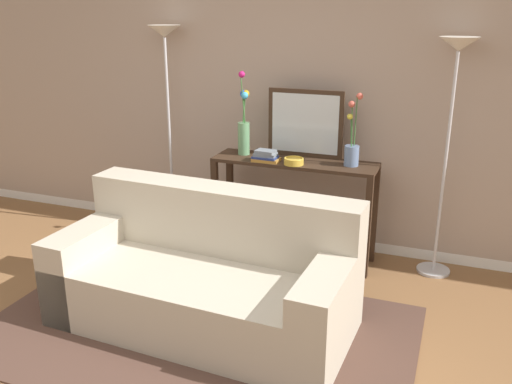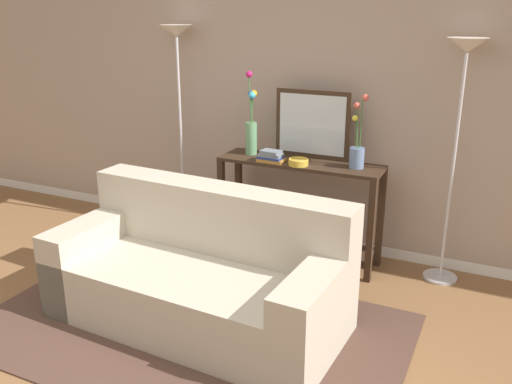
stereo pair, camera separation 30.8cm
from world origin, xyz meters
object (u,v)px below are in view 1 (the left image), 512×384
(wall_mirror, at_px, (305,124))
(vase_short_flowers, at_px, (352,148))
(vase_tall_flowers, at_px, (244,127))
(book_row_under_console, at_px, (254,244))
(book_stack, at_px, (266,156))
(fruit_bowl, at_px, (294,161))
(floor_lamp_right, at_px, (453,93))
(floor_lamp_left, at_px, (166,73))
(console_table, at_px, (294,192))
(couch, at_px, (206,280))

(wall_mirror, distance_m, vase_short_flowers, 0.46)
(vase_tall_flowers, relative_size, book_row_under_console, 1.73)
(book_stack, xyz_separation_m, book_row_under_console, (-0.14, 0.11, -0.83))
(wall_mirror, relative_size, fruit_bowl, 4.01)
(floor_lamp_right, height_order, fruit_bowl, floor_lamp_right)
(floor_lamp_right, distance_m, wall_mirror, 1.15)
(vase_short_flowers, bearing_deg, vase_tall_flowers, 178.23)
(floor_lamp_left, bearing_deg, book_row_under_console, -8.85)
(floor_lamp_right, distance_m, vase_tall_flowers, 1.64)
(vase_tall_flowers, relative_size, book_stack, 3.24)
(floor_lamp_left, relative_size, wall_mirror, 3.00)
(book_row_under_console, bearing_deg, console_table, 0.00)
(vase_tall_flowers, xyz_separation_m, fruit_bowl, (0.48, -0.15, -0.21))
(fruit_bowl, distance_m, book_row_under_console, 0.91)
(vase_short_flowers, relative_size, fruit_bowl, 3.62)
(wall_mirror, height_order, book_row_under_console, wall_mirror)
(couch, bearing_deg, vase_short_flowers, 59.57)
(book_row_under_console, bearing_deg, floor_lamp_left, 171.15)
(book_row_under_console, bearing_deg, fruit_bowl, -16.83)
(wall_mirror, relative_size, vase_short_flowers, 1.11)
(book_row_under_console, bearing_deg, vase_short_flowers, 0.75)
(floor_lamp_left, height_order, fruit_bowl, floor_lamp_left)
(vase_short_flowers, bearing_deg, wall_mirror, 161.41)
(couch, height_order, wall_mirror, wall_mirror)
(fruit_bowl, xyz_separation_m, book_stack, (-0.24, 0.01, 0.01))
(floor_lamp_left, bearing_deg, fruit_bowl, -11.31)
(floor_lamp_right, bearing_deg, console_table, -173.28)
(fruit_bowl, relative_size, book_stack, 0.73)
(console_table, distance_m, floor_lamp_right, 1.43)
(floor_lamp_left, distance_m, wall_mirror, 1.30)
(book_row_under_console, bearing_deg, vase_tall_flowers, 160.22)
(couch, distance_m, console_table, 1.23)
(console_table, relative_size, vase_short_flowers, 2.36)
(vase_tall_flowers, xyz_separation_m, vase_short_flowers, (0.91, -0.03, -0.09))
(fruit_bowl, distance_m, book_stack, 0.24)
(console_table, distance_m, book_stack, 0.39)
(couch, bearing_deg, book_stack, 88.24)
(floor_lamp_right, xyz_separation_m, book_stack, (-1.36, -0.24, -0.55))
(console_table, bearing_deg, couch, -101.62)
(couch, xyz_separation_m, book_stack, (0.03, 1.07, 0.58))
(wall_mirror, bearing_deg, book_stack, -133.72)
(couch, xyz_separation_m, floor_lamp_left, (-0.97, 1.31, 1.16))
(floor_lamp_right, height_order, vase_tall_flowers, floor_lamp_right)
(console_table, height_order, book_row_under_console, console_table)
(fruit_bowl, xyz_separation_m, book_row_under_console, (-0.38, 0.11, -0.82))
(vase_short_flowers, xyz_separation_m, fruit_bowl, (-0.43, -0.12, -0.11))
(couch, xyz_separation_m, fruit_bowl, (0.27, 1.06, 0.56))
(vase_tall_flowers, bearing_deg, book_row_under_console, -19.78)
(floor_lamp_left, distance_m, vase_short_flowers, 1.74)
(floor_lamp_right, bearing_deg, book_row_under_console, -174.83)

